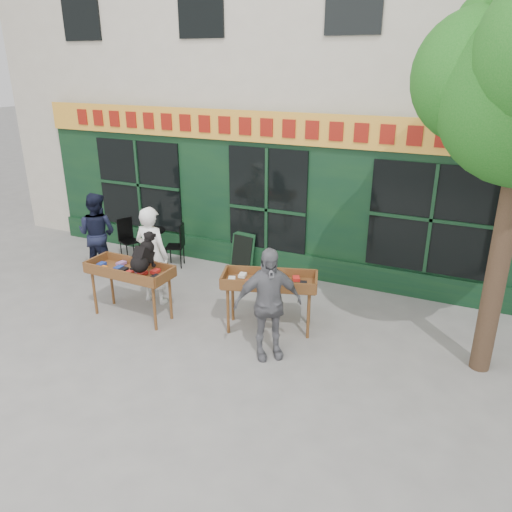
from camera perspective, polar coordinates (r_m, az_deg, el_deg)
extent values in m
plane|color=slate|center=(8.85, -4.91, -6.94)|extent=(80.00, 80.00, 0.00)
cube|color=beige|center=(13.34, 8.45, 24.66)|extent=(14.00, 7.00, 10.00)
cube|color=black|center=(10.29, 1.52, 6.81)|extent=(11.00, 0.16, 3.20)
cube|color=#F5A832|center=(9.92, 1.31, 14.51)|extent=(11.00, 0.06, 0.60)
cube|color=maroon|center=(9.88, 1.21, 14.48)|extent=(9.60, 0.03, 0.34)
cube|color=black|center=(10.62, 1.23, -0.38)|extent=(11.00, 0.10, 0.50)
cube|color=black|center=(10.27, 1.28, 5.34)|extent=(1.70, 0.05, 2.50)
cube|color=black|center=(11.83, -13.19, 7.94)|extent=(2.20, 0.05, 2.00)
cube|color=black|center=(9.44, 19.40, 3.94)|extent=(2.20, 0.05, 2.00)
cylinder|color=#382619|center=(7.42, 26.18, 0.35)|extent=(0.28, 0.28, 3.60)
sphere|color=#145914|center=(7.22, 24.20, 18.17)|extent=(1.70, 1.70, 1.70)
sphere|color=#145914|center=(7.62, 27.19, 20.84)|extent=(1.60, 1.60, 1.60)
cylinder|color=brown|center=(9.19, -17.97, -4.06)|extent=(0.05, 0.05, 0.80)
cylinder|color=brown|center=(8.39, -11.52, -5.90)|extent=(0.05, 0.05, 0.80)
cylinder|color=brown|center=(9.48, -16.15, -3.07)|extent=(0.05, 0.05, 0.80)
cylinder|color=brown|center=(8.70, -9.76, -4.74)|extent=(0.05, 0.05, 0.80)
cube|color=brown|center=(8.75, -14.22, -1.92)|extent=(1.52, 0.62, 0.05)
cube|color=brown|center=(8.53, -15.52, -2.11)|extent=(1.50, 0.08, 0.18)
cube|color=brown|center=(8.93, -13.08, -0.80)|extent=(1.50, 0.08, 0.18)
cube|color=brown|center=(8.73, -14.26, -1.56)|extent=(1.31, 0.44, 0.06)
imported|color=white|center=(9.19, -11.77, 0.04)|extent=(0.68, 0.46, 1.82)
cylinder|color=brown|center=(8.16, -3.21, -6.28)|extent=(0.05, 0.05, 0.80)
cylinder|color=brown|center=(8.04, 5.99, -6.82)|extent=(0.05, 0.05, 0.80)
cylinder|color=brown|center=(8.55, -2.67, -4.93)|extent=(0.05, 0.05, 0.80)
cylinder|color=brown|center=(8.43, 6.09, -5.42)|extent=(0.05, 0.05, 0.80)
cube|color=brown|center=(8.09, 1.55, -3.22)|extent=(1.60, 1.00, 0.05)
cube|color=brown|center=(7.79, 1.33, -3.56)|extent=(1.44, 0.49, 0.18)
cube|color=brown|center=(8.32, 1.77, -1.89)|extent=(1.44, 0.49, 0.18)
cube|color=brown|center=(8.06, 1.55, -2.83)|extent=(1.36, 0.77, 0.06)
imported|color=slate|center=(7.34, 1.36, -5.48)|extent=(1.07, 0.96, 1.74)
cylinder|color=black|center=(11.33, -11.57, -0.65)|extent=(0.36, 0.36, 0.03)
cylinder|color=black|center=(11.21, -11.71, 1.06)|extent=(0.04, 0.04, 0.72)
cylinder|color=black|center=(11.09, -11.85, 2.85)|extent=(0.60, 0.60, 0.03)
cube|color=black|center=(11.43, -14.25, 1.62)|extent=(0.48, 0.48, 0.03)
cube|color=black|center=(11.50, -14.75, 3.01)|extent=(0.18, 0.34, 0.50)
cylinder|color=black|center=(11.32, -14.48, 0.17)|extent=(0.02, 0.02, 0.44)
cylinder|color=black|center=(11.44, -13.15, 0.52)|extent=(0.02, 0.02, 0.44)
cylinder|color=black|center=(11.58, -15.15, 0.57)|extent=(0.02, 0.02, 0.44)
cylinder|color=black|center=(11.70, -13.83, 0.91)|extent=(0.02, 0.02, 0.44)
cube|color=black|center=(10.91, -9.25, 1.07)|extent=(0.46, 0.46, 0.03)
cube|color=black|center=(10.79, -8.45, 2.29)|extent=(0.15, 0.35, 0.50)
cylinder|color=black|center=(11.17, -9.75, 0.25)|extent=(0.02, 0.02, 0.44)
cylinder|color=black|center=(10.90, -10.13, -0.31)|extent=(0.02, 0.02, 0.44)
cylinder|color=black|center=(11.10, -8.25, 0.21)|extent=(0.02, 0.02, 0.44)
cylinder|color=black|center=(10.83, -8.59, -0.36)|extent=(0.02, 0.02, 0.44)
imported|color=gray|center=(11.04, -11.91, 3.63)|extent=(0.17, 0.13, 0.28)
imported|color=black|center=(10.83, -17.69, 2.47)|extent=(0.94, 0.79, 1.72)
cube|color=black|center=(10.67, -1.55, 0.59)|extent=(0.58, 0.26, 0.79)
cube|color=black|center=(10.65, -1.59, 0.55)|extent=(0.48, 0.22, 0.65)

